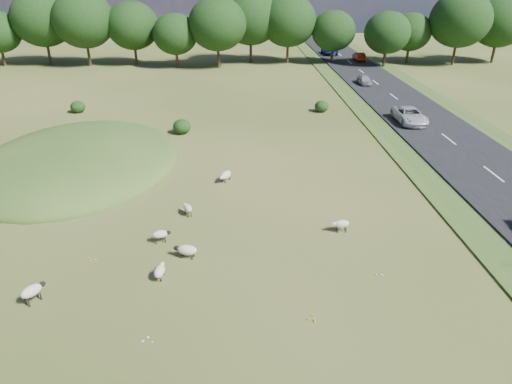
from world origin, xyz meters
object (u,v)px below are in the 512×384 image
sheep_4 (161,234)px  sheep_5 (186,250)px  car_3 (364,79)px  car_4 (330,50)px  car_0 (410,115)px  car_2 (359,56)px  sheep_1 (341,224)px  sheep_2 (188,208)px  sheep_3 (32,291)px  sheep_6 (225,175)px  sheep_0 (160,271)px

sheep_4 → sheep_5: size_ratio=0.81×
car_3 → car_4: 25.29m
car_0 → car_2: bearing=84.0°
sheep_1 → car_4: size_ratio=0.21×
sheep_1 → car_2: (15.05, 56.98, 0.40)m
sheep_1 → sheep_2: sheep_1 is taller
car_2 → sheep_3: bearing=64.0°
sheep_1 → sheep_5: bearing=9.6°
car_4 → car_0: bearing=-90.0°
sheep_4 → car_3: bearing=47.9°
car_4 → sheep_3: bearing=-111.0°
sheep_3 → car_4: bearing=15.2°
car_4 → car_3: bearing=-90.0°
sheep_3 → sheep_6: size_ratio=0.90×
sheep_1 → car_3: 40.19m
sheep_2 → sheep_4: (-1.21, -3.20, 0.02)m
sheep_6 → sheep_2: bearing=6.4°
sheep_0 → sheep_2: bearing=-0.0°
sheep_2 → sheep_3: size_ratio=0.86×
car_0 → car_3: (0.00, 17.83, -0.13)m
sheep_6 → car_4: bearing=-167.7°
sheep_2 → sheep_4: sheep_4 is taller
car_2 → car_3: 18.78m
car_0 → car_3: size_ratio=1.48×
sheep_0 → sheep_1: bearing=-60.9°
sheep_2 → car_2: 59.68m
sheep_3 → car_0: size_ratio=0.23×
sheep_0 → car_2: car_2 is taller
sheep_5 → car_3: 45.57m
car_2 → car_3: bearing=78.3°
car_3 → car_4: car_4 is taller
sheep_6 → car_2: 54.07m
sheep_3 → car_2: 69.78m
sheep_6 → sheep_0: bearing=15.7°
car_2 → car_0: bearing=84.0°
sheep_3 → car_2: car_2 is taller
car_0 → car_3: 17.83m
sheep_2 → sheep_3: 10.36m
sheep_3 → sheep_6: sheep_3 is taller
sheep_5 → car_4: (20.06, 66.21, 0.52)m
sheep_0 → sheep_2: (0.77, 6.56, 0.09)m
sheep_1 → sheep_0: bearing=17.2°
sheep_5 → sheep_3: bearing=40.8°
sheep_2 → sheep_5: (0.38, -4.78, -0.04)m
sheep_1 → sheep_6: (-6.94, 7.58, -0.06)m
car_3 → sheep_0: bearing=-116.4°
sheep_3 → sheep_5: (6.72, 3.42, -0.15)m
sheep_5 → car_3: bearing=-102.2°
sheep_1 → car_2: 58.93m
sheep_5 → car_0: (20.06, 23.09, 0.52)m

